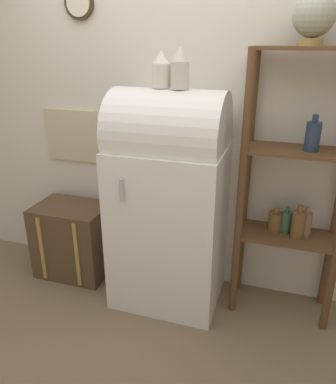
{
  "coord_description": "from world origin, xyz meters",
  "views": [
    {
      "loc": [
        0.71,
        -1.97,
        1.79
      ],
      "look_at": [
        -0.01,
        0.26,
        0.83
      ],
      "focal_mm": 35.0,
      "sensor_mm": 36.0,
      "label": 1
    }
  ],
  "objects_px": {
    "suitcase_trunk": "(73,240)",
    "vase_left": "(161,70)",
    "refrigerator": "(169,199)",
    "vase_center": "(180,69)",
    "globe": "(314,17)"
  },
  "relations": [
    {
      "from": "vase_left",
      "to": "vase_center",
      "type": "relative_size",
      "value": 0.91
    },
    {
      "from": "suitcase_trunk",
      "to": "vase_left",
      "type": "xyz_separation_m",
      "value": [
        0.78,
        -0.04,
        1.32
      ]
    },
    {
      "from": "refrigerator",
      "to": "suitcase_trunk",
      "type": "height_order",
      "value": "refrigerator"
    },
    {
      "from": "suitcase_trunk",
      "to": "vase_left",
      "type": "distance_m",
      "value": 1.53
    },
    {
      "from": "suitcase_trunk",
      "to": "refrigerator",
      "type": "bearing_deg",
      "value": -3.81
    },
    {
      "from": "vase_left",
      "to": "vase_center",
      "type": "distance_m",
      "value": 0.13
    },
    {
      "from": "refrigerator",
      "to": "vase_left",
      "type": "xyz_separation_m",
      "value": [
        -0.05,
        0.01,
        0.84
      ]
    },
    {
      "from": "suitcase_trunk",
      "to": "vase_left",
      "type": "bearing_deg",
      "value": -3.21
    },
    {
      "from": "suitcase_trunk",
      "to": "globe",
      "type": "distance_m",
      "value": 2.28
    },
    {
      "from": "refrigerator",
      "to": "vase_center",
      "type": "distance_m",
      "value": 0.85
    },
    {
      "from": "refrigerator",
      "to": "globe",
      "type": "bearing_deg",
      "value": 9.01
    },
    {
      "from": "refrigerator",
      "to": "suitcase_trunk",
      "type": "xyz_separation_m",
      "value": [
        -0.83,
        0.06,
        -0.49
      ]
    },
    {
      "from": "refrigerator",
      "to": "globe",
      "type": "height_order",
      "value": "globe"
    },
    {
      "from": "suitcase_trunk",
      "to": "globe",
      "type": "bearing_deg",
      "value": 2.45
    },
    {
      "from": "refrigerator",
      "to": "suitcase_trunk",
      "type": "relative_size",
      "value": 2.57
    }
  ]
}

